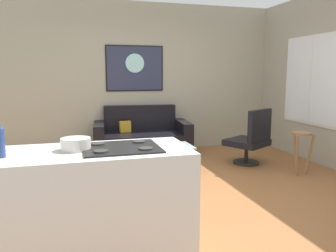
{
  "coord_description": "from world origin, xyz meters",
  "views": [
    {
      "loc": [
        -1.28,
        -3.91,
        1.48
      ],
      "look_at": [
        0.08,
        0.9,
        0.7
      ],
      "focal_mm": 35.83,
      "sensor_mm": 36.0,
      "label": 1
    }
  ],
  "objects_px": {
    "wall_painting": "(135,68)",
    "mixing_bowl": "(76,144)",
    "couch": "(142,140)",
    "coffee_table": "(163,149)",
    "armchair": "(251,139)",
    "bar_stool": "(301,143)"
  },
  "relations": [
    {
      "from": "wall_painting",
      "to": "mixing_bowl",
      "type": "bearing_deg",
      "value": -107.29
    },
    {
      "from": "couch",
      "to": "wall_painting",
      "type": "xyz_separation_m",
      "value": [
        -0.03,
        0.43,
        1.28
      ]
    },
    {
      "from": "coffee_table",
      "to": "armchair",
      "type": "relative_size",
      "value": 0.95
    },
    {
      "from": "armchair",
      "to": "wall_painting",
      "type": "height_order",
      "value": "wall_painting"
    },
    {
      "from": "armchair",
      "to": "mixing_bowl",
      "type": "bearing_deg",
      "value": -142.31
    },
    {
      "from": "mixing_bowl",
      "to": "wall_painting",
      "type": "height_order",
      "value": "wall_painting"
    },
    {
      "from": "coffee_table",
      "to": "armchair",
      "type": "height_order",
      "value": "armchair"
    },
    {
      "from": "armchair",
      "to": "mixing_bowl",
      "type": "height_order",
      "value": "mixing_bowl"
    },
    {
      "from": "armchair",
      "to": "wall_painting",
      "type": "xyz_separation_m",
      "value": [
        -1.63,
        1.5,
        1.15
      ]
    },
    {
      "from": "armchair",
      "to": "wall_painting",
      "type": "relative_size",
      "value": 0.85
    },
    {
      "from": "bar_stool",
      "to": "mixing_bowl",
      "type": "height_order",
      "value": "mixing_bowl"
    },
    {
      "from": "mixing_bowl",
      "to": "wall_painting",
      "type": "distance_m",
      "value": 3.87
    },
    {
      "from": "bar_stool",
      "to": "wall_painting",
      "type": "distance_m",
      "value": 3.2
    },
    {
      "from": "coffee_table",
      "to": "bar_stool",
      "type": "height_order",
      "value": "bar_stool"
    },
    {
      "from": "armchair",
      "to": "bar_stool",
      "type": "xyz_separation_m",
      "value": [
        0.44,
        -0.67,
        0.04
      ]
    },
    {
      "from": "coffee_table",
      "to": "bar_stool",
      "type": "distance_m",
      "value": 2.04
    },
    {
      "from": "coffee_table",
      "to": "mixing_bowl",
      "type": "xyz_separation_m",
      "value": [
        -1.26,
        -2.06,
        0.56
      ]
    },
    {
      "from": "bar_stool",
      "to": "mixing_bowl",
      "type": "distance_m",
      "value": 3.56
    },
    {
      "from": "wall_painting",
      "to": "couch",
      "type": "bearing_deg",
      "value": -85.79
    },
    {
      "from": "coffee_table",
      "to": "bar_stool",
      "type": "xyz_separation_m",
      "value": [
        1.95,
        -0.6,
        0.1
      ]
    },
    {
      "from": "mixing_bowl",
      "to": "wall_painting",
      "type": "bearing_deg",
      "value": 72.71
    },
    {
      "from": "coffee_table",
      "to": "bar_stool",
      "type": "bearing_deg",
      "value": -17.08
    }
  ]
}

